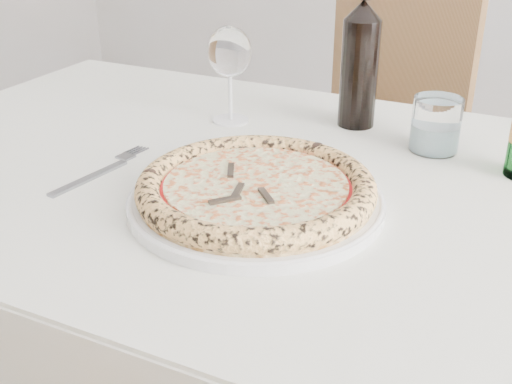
# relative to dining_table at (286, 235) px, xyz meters

# --- Properties ---
(dining_table) EXTENTS (1.35, 0.80, 0.76)m
(dining_table) POSITION_rel_dining_table_xyz_m (0.00, 0.00, 0.00)
(dining_table) COLOR brown
(dining_table) RESTS_ON floor
(chair_far) EXTENTS (0.44, 0.44, 0.93)m
(chair_far) POSITION_rel_dining_table_xyz_m (-0.06, 0.73, -0.13)
(chair_far) COLOR brown
(chair_far) RESTS_ON floor
(plate) EXTENTS (0.33, 0.33, 0.02)m
(plate) POSITION_rel_dining_table_xyz_m (-0.00, -0.10, 0.10)
(plate) COLOR white
(plate) RESTS_ON dining_table
(pizza) EXTENTS (0.31, 0.31, 0.03)m
(pizza) POSITION_rel_dining_table_xyz_m (-0.00, -0.10, 0.12)
(pizza) COLOR #EECA82
(pizza) RESTS_ON plate
(fork) EXTENTS (0.03, 0.20, 0.00)m
(fork) POSITION_rel_dining_table_xyz_m (-0.25, -0.10, 0.10)
(fork) COLOR gray
(fork) RESTS_ON dining_table
(wine_glass) EXTENTS (0.07, 0.07, 0.16)m
(wine_glass) POSITION_rel_dining_table_xyz_m (-0.18, 0.17, 0.21)
(wine_glass) COLOR white
(wine_glass) RESTS_ON dining_table
(tumbler) EXTENTS (0.07, 0.07, 0.08)m
(tumbler) POSITION_rel_dining_table_xyz_m (0.16, 0.19, 0.13)
(tumbler) COLOR white
(tumbler) RESTS_ON dining_table
(wine_bottle) EXTENTS (0.06, 0.06, 0.25)m
(wine_bottle) POSITION_rel_dining_table_xyz_m (0.02, 0.25, 0.20)
(wine_bottle) COLOR black
(wine_bottle) RESTS_ON dining_table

